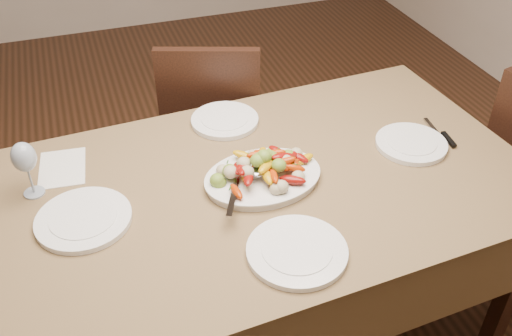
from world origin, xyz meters
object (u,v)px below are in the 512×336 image
object	(u,v)px
plate_left	(84,219)
wine_glass	(27,168)
dining_table	(256,263)
plate_far	(225,120)
plate_near	(297,252)
plate_right	(411,144)
chair_far	(215,125)
serving_platter	(263,179)

from	to	relation	value
plate_left	wine_glass	bearing A→B (deg)	126.18
dining_table	plate_far	world-z (taller)	plate_far
plate_near	wine_glass	world-z (taller)	wine_glass
plate_right	wine_glass	bearing A→B (deg)	172.82
chair_far	plate_right	xyz separation A→B (m)	(0.52, -0.78, 0.29)
dining_table	plate_left	bearing A→B (deg)	-179.33
plate_left	plate_near	bearing A→B (deg)	-30.84
plate_near	chair_far	bearing A→B (deg)	86.70
dining_table	plate_right	distance (m)	0.71
dining_table	plate_far	size ratio (longest dim) A/B	7.27
dining_table	plate_left	size ratio (longest dim) A/B	6.42
plate_far	plate_right	bearing A→B (deg)	-31.92
dining_table	plate_left	xyz separation A→B (m)	(-0.55, -0.01, 0.39)
chair_far	plate_far	xyz separation A→B (m)	(-0.06, -0.42, 0.29)
plate_right	plate_left	bearing A→B (deg)	-178.70
dining_table	plate_right	world-z (taller)	plate_right
serving_platter	plate_near	size ratio (longest dim) A/B	1.31
chair_far	plate_right	size ratio (longest dim) A/B	3.79
plate_left	plate_far	world-z (taller)	same
serving_platter	plate_left	bearing A→B (deg)	-179.53
plate_right	wine_glass	distance (m)	1.29
wine_glass	plate_far	bearing A→B (deg)	16.27
plate_far	plate_near	size ratio (longest dim) A/B	0.88
plate_right	plate_far	distance (m)	0.68
plate_far	plate_near	bearing A→B (deg)	-90.11
chair_far	wine_glass	bearing A→B (deg)	58.68
plate_left	plate_far	bearing A→B (deg)	34.94
serving_platter	plate_right	size ratio (longest dim) A/B	1.50
plate_far	dining_table	bearing A→B (deg)	-91.07
chair_far	plate_far	bearing A→B (deg)	100.55
plate_left	plate_right	world-z (taller)	same
plate_left	dining_table	bearing A→B (deg)	0.67
plate_far	wine_glass	distance (m)	0.73
serving_platter	wine_glass	world-z (taller)	wine_glass
plate_left	plate_near	xyz separation A→B (m)	(0.55, -0.33, 0.00)
serving_platter	plate_far	world-z (taller)	serving_platter
plate_near	wine_glass	size ratio (longest dim) A/B	1.40
plate_left	wine_glass	size ratio (longest dim) A/B	1.40
plate_near	plate_right	bearing A→B (deg)	31.47
dining_table	plate_near	distance (m)	0.51
serving_platter	wine_glass	distance (m)	0.74
dining_table	plate_far	distance (m)	0.54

